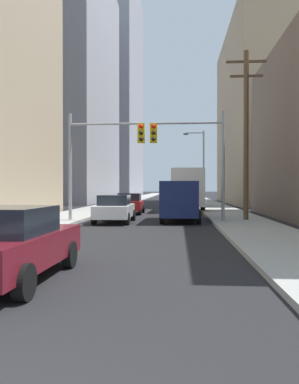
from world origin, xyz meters
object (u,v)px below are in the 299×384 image
object	(u,v)px
city_bus	(187,188)
cargo_van_navy	(180,199)
sedan_white	(115,209)
traffic_signal_near_left	(103,148)
sedan_maroon	(8,244)
sedan_red	(130,203)
traffic_signal_near_right	(191,148)

from	to	relation	value
city_bus	cargo_van_navy	world-z (taller)	city_bus
cargo_van_navy	sedan_white	xyz separation A→B (m)	(-3.58, -1.14, -0.52)
cargo_van_navy	traffic_signal_near_left	size ratio (longest dim) A/B	0.88
city_bus	sedan_maroon	world-z (taller)	city_bus
sedan_maroon	city_bus	bearing A→B (deg)	80.84
sedan_red	cargo_van_navy	bearing A→B (deg)	-58.28
traffic_signal_near_left	cargo_van_navy	bearing A→B (deg)	15.78
sedan_white	sedan_red	world-z (taller)	same
cargo_van_navy	sedan_red	size ratio (longest dim) A/B	1.24
cargo_van_navy	sedan_maroon	size ratio (longest dim) A/B	1.24
sedan_red	traffic_signal_near_right	world-z (taller)	traffic_signal_near_right
sedan_maroon	sedan_red	size ratio (longest dim) A/B	0.99
city_bus	traffic_signal_near_left	bearing A→B (deg)	-110.46
sedan_maroon	traffic_signal_near_left	xyz separation A→B (m)	(-0.68, 13.11, 3.29)
cargo_van_navy	traffic_signal_near_left	bearing A→B (deg)	-164.22
cargo_van_navy	traffic_signal_near_left	world-z (taller)	traffic_signal_near_left
cargo_van_navy	traffic_signal_near_left	distance (m)	5.21
sedan_maroon	cargo_van_navy	bearing A→B (deg)	76.02
city_bus	sedan_maroon	bearing A→B (deg)	-99.16
city_bus	sedan_white	size ratio (longest dim) A/B	2.72
traffic_signal_near_left	city_bus	bearing A→B (deg)	69.54
cargo_van_navy	sedan_maroon	world-z (taller)	cargo_van_navy
city_bus	traffic_signal_near_left	size ratio (longest dim) A/B	1.92
traffic_signal_near_right	cargo_van_navy	bearing A→B (deg)	115.62
sedan_white	traffic_signal_near_left	xyz separation A→B (m)	(-0.66, -0.06, 3.29)
sedan_red	city_bus	bearing A→B (deg)	54.69
sedan_red	sedan_white	bearing A→B (deg)	-89.49
sedan_white	traffic_signal_near_right	size ratio (longest dim) A/B	0.71
city_bus	cargo_van_navy	size ratio (longest dim) A/B	2.19
sedan_red	traffic_signal_near_right	xyz separation A→B (m)	(4.21, -7.09, 3.28)
sedan_maroon	traffic_signal_near_right	size ratio (longest dim) A/B	0.71
sedan_red	traffic_signal_near_left	world-z (taller)	traffic_signal_near_left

